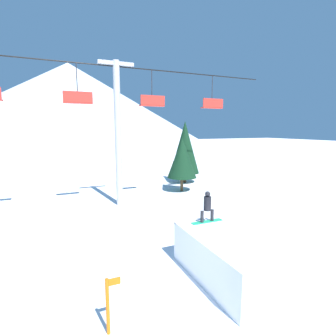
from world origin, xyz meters
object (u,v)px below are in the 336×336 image
Objects in this scene: snow_ramp at (225,258)px; pine_tree_near at (182,158)px; snowboarder at (207,207)px; trail_marker at (108,305)px.

pine_tree_near is at bearing 69.98° from snow_ramp.
snowboarder is 5.43m from trail_marker.
trail_marker is at bearing -151.23° from snowboarder.
pine_tree_near reaches higher than snow_ramp.
pine_tree_near is 16.46m from trail_marker.
trail_marker reaches higher than snow_ramp.
pine_tree_near is (4.63, 12.72, 2.13)m from snow_ramp.
pine_tree_near reaches higher than snowboarder.
snow_ramp is 2.19m from snowboarder.
snow_ramp is at bearing 11.57° from trail_marker.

